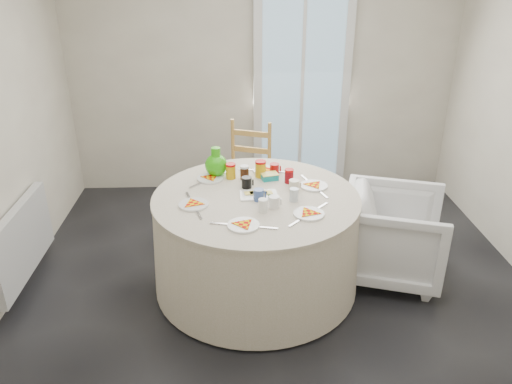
{
  "coord_description": "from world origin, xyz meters",
  "views": [
    {
      "loc": [
        -0.3,
        -3.16,
        2.34
      ],
      "look_at": [
        -0.16,
        0.11,
        0.8
      ],
      "focal_mm": 35.0,
      "sensor_mm": 36.0,
      "label": 1
    }
  ],
  "objects_px": {
    "wooden_chair": "(245,175)",
    "armchair": "(393,231)",
    "table": "(256,242)",
    "green_pitcher": "(216,164)",
    "radiator": "(23,241)"
  },
  "relations": [
    {
      "from": "green_pitcher",
      "to": "armchair",
      "type": "bearing_deg",
      "value": -33.7
    },
    {
      "from": "armchair",
      "to": "green_pitcher",
      "type": "xyz_separation_m",
      "value": [
        -1.39,
        0.29,
        0.48
      ]
    },
    {
      "from": "wooden_chair",
      "to": "green_pitcher",
      "type": "distance_m",
      "value": 0.83
    },
    {
      "from": "table",
      "to": "armchair",
      "type": "bearing_deg",
      "value": 5.04
    },
    {
      "from": "radiator",
      "to": "table",
      "type": "height_order",
      "value": "table"
    },
    {
      "from": "radiator",
      "to": "wooden_chair",
      "type": "distance_m",
      "value": 1.99
    },
    {
      "from": "radiator",
      "to": "wooden_chair",
      "type": "bearing_deg",
      "value": 29.63
    },
    {
      "from": "wooden_chair",
      "to": "armchair",
      "type": "relative_size",
      "value": 1.23
    },
    {
      "from": "radiator",
      "to": "green_pitcher",
      "type": "distance_m",
      "value": 1.59
    },
    {
      "from": "radiator",
      "to": "green_pitcher",
      "type": "height_order",
      "value": "green_pitcher"
    },
    {
      "from": "wooden_chair",
      "to": "armchair",
      "type": "height_order",
      "value": "wooden_chair"
    },
    {
      "from": "table",
      "to": "green_pitcher",
      "type": "bearing_deg",
      "value": 127.58
    },
    {
      "from": "wooden_chair",
      "to": "armchair",
      "type": "distance_m",
      "value": 1.51
    },
    {
      "from": "armchair",
      "to": "green_pitcher",
      "type": "bearing_deg",
      "value": 95.42
    },
    {
      "from": "table",
      "to": "wooden_chair",
      "type": "relative_size",
      "value": 1.62
    }
  ]
}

